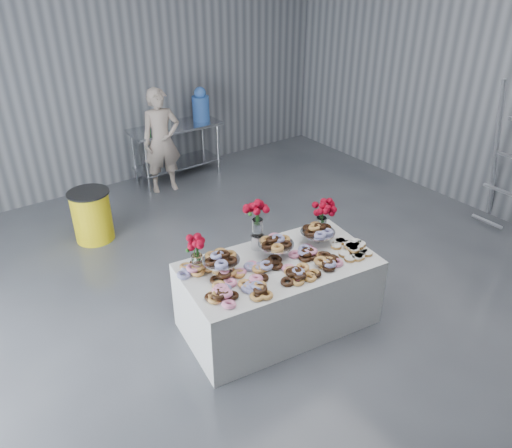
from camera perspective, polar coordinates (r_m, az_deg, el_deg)
The scene contains 17 objects.
ground at distance 5.25m, azimuth 3.75°, elevation -12.08°, with size 9.00×9.00×0.00m, color #3D3F45.
room_walls at distance 3.91m, azimuth 1.13°, elevation 17.08°, with size 8.04×9.04×4.02m.
display_table at distance 5.10m, azimuth 2.55°, elevation -7.99°, with size 1.90×1.00×0.75m, color silver.
prep_table at distance 8.40m, azimuth -9.13°, elevation 9.20°, with size 1.50×0.60×0.90m.
donut_mounds at distance 4.83m, azimuth 3.03°, elevation -4.33°, with size 1.80×0.80×0.09m, color #D5964E, non-canonical shape.
cake_stand_left at distance 4.71m, azimuth -4.03°, elevation -3.96°, with size 0.36×0.36×0.17m.
cake_stand_mid at distance 4.94m, azimuth 2.30°, elevation -2.14°, with size 0.36×0.36×0.17m.
cake_stand_right at distance 5.18m, azimuth 7.08°, elevation -0.75°, with size 0.36×0.36×0.17m.
danish_pile at distance 5.13m, azimuth 10.76°, elevation -2.52°, with size 0.48×0.48×0.11m, color white, non-canonical shape.
bouquet_left at distance 4.64m, azimuth -6.86°, elevation -2.37°, with size 0.26×0.26×0.42m.
bouquet_right at distance 5.29m, azimuth 7.61°, elevation 1.82°, with size 0.26×0.26×0.42m.
bouquet_center at distance 4.93m, azimuth 0.18°, elevation 1.01°, with size 0.26×0.26×0.57m.
water_jug at distance 8.46m, azimuth -6.35°, elevation 13.32°, with size 0.28×0.28×0.55m.
drink_bottles at distance 8.05m, azimuth -11.07°, elevation 11.27°, with size 0.54×0.08×0.27m, color #268C33, non-canonical shape.
person at distance 7.92m, azimuth -10.74°, elevation 9.30°, with size 0.59×0.39×1.63m, color #CC8C93.
trash_barrel at distance 6.90m, azimuth -18.24°, elevation 0.91°, with size 0.54×0.54×0.69m.
stepladder at distance 7.41m, azimuth 27.19°, elevation 6.84°, with size 0.24×0.51×2.05m, color silver, non-canonical shape.
Camera 1 is at (-2.57, -2.98, 3.48)m, focal length 35.00 mm.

